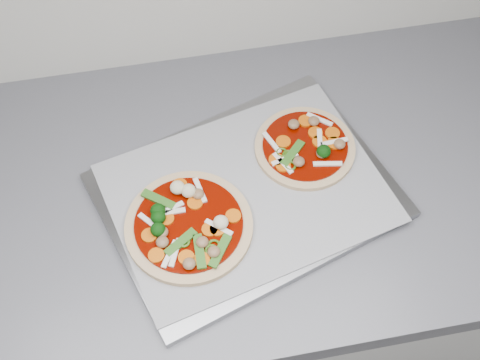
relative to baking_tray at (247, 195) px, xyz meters
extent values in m
cube|color=gray|center=(0.00, 0.00, 0.00)|extent=(0.53, 0.46, 0.01)
cube|color=gray|center=(0.00, 0.00, 0.01)|extent=(0.49, 0.41, 0.00)
cylinder|color=tan|center=(-0.10, -0.05, 0.01)|extent=(0.26, 0.26, 0.01)
cylinder|color=#700900|center=(-0.10, -0.05, 0.02)|extent=(0.22, 0.22, 0.00)
cube|color=white|center=(-0.14, -0.10, 0.03)|extent=(0.03, 0.05, 0.00)
cylinder|color=#DB630B|center=(-0.07, -0.07, 0.03)|extent=(0.03, 0.03, 0.00)
ellipsoid|color=#896242|center=(-0.14, -0.06, 0.03)|extent=(0.03, 0.03, 0.01)
ellipsoid|color=beige|center=(-0.09, 0.00, 0.03)|extent=(0.03, 0.03, 0.02)
ellipsoid|color=#0D3E09|center=(-0.15, -0.03, 0.03)|extent=(0.03, 0.03, 0.02)
cube|color=white|center=(-0.06, -0.07, 0.03)|extent=(0.04, 0.04, 0.00)
torus|color=#315510|center=(-0.07, -0.10, 0.03)|extent=(0.03, 0.03, 0.00)
ellipsoid|color=#896242|center=(-0.07, -0.11, 0.03)|extent=(0.02, 0.02, 0.01)
torus|color=#315510|center=(-0.11, -0.08, 0.03)|extent=(0.02, 0.02, 0.00)
ellipsoid|color=#896242|center=(-0.11, -0.12, 0.03)|extent=(0.03, 0.03, 0.01)
cube|color=white|center=(-0.13, -0.02, 0.03)|extent=(0.05, 0.02, 0.00)
ellipsoid|color=#896242|center=(-0.09, -0.09, 0.03)|extent=(0.03, 0.03, 0.01)
torus|color=#315510|center=(-0.07, -0.09, 0.03)|extent=(0.02, 0.02, 0.00)
cube|color=#3B7024|center=(-0.06, -0.11, 0.03)|extent=(0.04, 0.06, 0.00)
ellipsoid|color=#0D3E09|center=(-0.15, -0.02, 0.03)|extent=(0.03, 0.03, 0.02)
ellipsoid|color=#0D3E09|center=(-0.15, -0.06, 0.03)|extent=(0.03, 0.03, 0.02)
cylinder|color=#DB630B|center=(-0.16, -0.06, 0.03)|extent=(0.04, 0.04, 0.00)
cylinder|color=#DB630B|center=(-0.11, -0.11, 0.03)|extent=(0.03, 0.03, 0.00)
cube|color=#3B7024|center=(-0.14, 0.00, 0.03)|extent=(0.05, 0.05, 0.00)
cylinder|color=#DB630B|center=(-0.03, -0.05, 0.03)|extent=(0.03, 0.03, 0.00)
cylinder|color=#DB630B|center=(-0.16, -0.09, 0.03)|extent=(0.03, 0.03, 0.00)
cube|color=#3B7024|center=(-0.12, -0.08, 0.03)|extent=(0.06, 0.04, 0.00)
ellipsoid|color=#896242|center=(-0.15, -0.08, 0.03)|extent=(0.02, 0.02, 0.01)
cylinder|color=#DB630B|center=(-0.11, 0.02, 0.03)|extent=(0.03, 0.03, 0.00)
ellipsoid|color=beige|center=(-0.11, 0.01, 0.03)|extent=(0.03, 0.03, 0.02)
cube|color=white|center=(-0.13, -0.02, 0.03)|extent=(0.05, 0.01, 0.00)
cube|color=white|center=(-0.16, -0.04, 0.03)|extent=(0.04, 0.04, 0.00)
cylinder|color=#DB630B|center=(-0.09, -0.01, 0.03)|extent=(0.04, 0.04, 0.00)
ellipsoid|color=#896242|center=(-0.08, 0.00, 0.03)|extent=(0.02, 0.02, 0.01)
cylinder|color=#DB630B|center=(-0.06, -0.07, 0.03)|extent=(0.04, 0.04, 0.00)
cube|color=white|center=(-0.13, -0.10, 0.03)|extent=(0.03, 0.05, 0.00)
cylinder|color=#DB630B|center=(-0.13, -0.03, 0.03)|extent=(0.03, 0.03, 0.00)
ellipsoid|color=beige|center=(-0.05, -0.06, 0.03)|extent=(0.03, 0.03, 0.02)
cube|color=#3B7024|center=(-0.09, -0.10, 0.03)|extent=(0.02, 0.06, 0.00)
cylinder|color=#DB630B|center=(-0.09, -0.11, 0.03)|extent=(0.03, 0.03, 0.00)
cube|color=white|center=(-0.08, 0.01, 0.03)|extent=(0.02, 0.05, 0.00)
cylinder|color=tan|center=(0.11, 0.07, 0.01)|extent=(0.23, 0.23, 0.01)
cylinder|color=#700900|center=(0.11, 0.07, 0.02)|extent=(0.20, 0.20, 0.00)
ellipsoid|color=#896242|center=(0.09, 0.03, 0.03)|extent=(0.02, 0.02, 0.01)
cylinder|color=#DB630B|center=(0.16, 0.08, 0.02)|extent=(0.03, 0.03, 0.00)
cube|color=white|center=(0.15, 0.11, 0.02)|extent=(0.04, 0.04, 0.00)
cylinder|color=#DB630B|center=(0.12, 0.11, 0.02)|extent=(0.03, 0.03, 0.00)
torus|color=#315510|center=(0.07, 0.06, 0.02)|extent=(0.03, 0.03, 0.00)
cube|color=white|center=(0.16, 0.06, 0.02)|extent=(0.05, 0.01, 0.00)
cylinder|color=#DB630B|center=(0.16, 0.06, 0.02)|extent=(0.03, 0.03, 0.00)
cube|color=white|center=(0.14, 0.02, 0.02)|extent=(0.05, 0.02, 0.00)
torus|color=#315510|center=(0.08, 0.05, 0.02)|extent=(0.03, 0.03, 0.00)
cylinder|color=#DB630B|center=(0.14, 0.07, 0.02)|extent=(0.03, 0.03, 0.00)
ellipsoid|color=#896242|center=(0.10, 0.11, 0.03)|extent=(0.02, 0.02, 0.01)
cube|color=white|center=(0.07, 0.04, 0.02)|extent=(0.03, 0.05, 0.00)
cylinder|color=#DB630B|center=(0.06, 0.04, 0.02)|extent=(0.03, 0.03, 0.00)
ellipsoid|color=#896242|center=(0.13, 0.04, 0.03)|extent=(0.03, 0.03, 0.01)
cylinder|color=#DB630B|center=(0.13, 0.09, 0.02)|extent=(0.03, 0.03, 0.00)
cube|color=white|center=(0.07, 0.04, 0.02)|extent=(0.05, 0.02, 0.00)
ellipsoid|color=#0D3E09|center=(0.14, 0.04, 0.03)|extent=(0.03, 0.03, 0.02)
cube|color=white|center=(0.06, 0.08, 0.02)|extent=(0.03, 0.05, 0.00)
ellipsoid|color=#896242|center=(0.17, 0.05, 0.03)|extent=(0.03, 0.03, 0.01)
cylinder|color=#DB630B|center=(0.07, 0.03, 0.02)|extent=(0.03, 0.03, 0.00)
ellipsoid|color=#896242|center=(0.14, 0.11, 0.03)|extent=(0.02, 0.02, 0.01)
cube|color=white|center=(0.14, 0.07, 0.02)|extent=(0.02, 0.05, 0.00)
cube|color=#3B7024|center=(0.09, 0.05, 0.02)|extent=(0.05, 0.05, 0.00)
cylinder|color=#DB630B|center=(0.08, 0.08, 0.02)|extent=(0.03, 0.03, 0.00)
torus|color=#315510|center=(0.08, 0.03, 0.02)|extent=(0.02, 0.02, 0.00)
camera|label=1|loc=(-0.12, -0.56, 0.93)|focal=50.00mm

